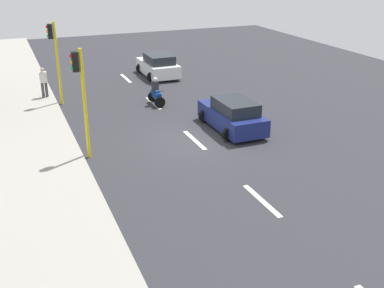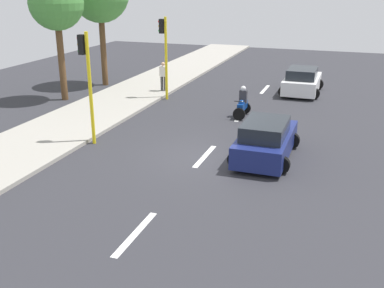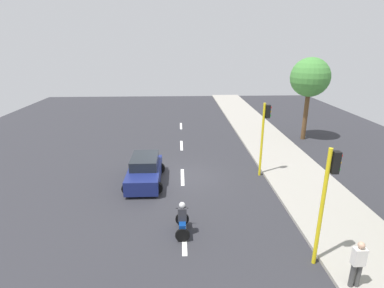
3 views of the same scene
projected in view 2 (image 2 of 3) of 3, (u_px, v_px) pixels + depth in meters
ground_plane at (205, 158)px, 17.52m from camera, size 40.00×60.00×0.10m
sidewalk at (49, 135)px, 19.66m from camera, size 4.00×60.00×0.15m
lane_stripe_far_north at (265, 89)px, 28.16m from camera, size 0.20×2.40×0.01m
lane_stripe_north at (242, 115)px, 22.83m from camera, size 0.20×2.40×0.01m
lane_stripe_mid at (205, 156)px, 17.50m from camera, size 0.20×2.40×0.01m
lane_stripe_south at (135, 234)px, 12.17m from camera, size 0.20×2.40×0.01m
car_dark_blue at (266, 140)px, 17.11m from camera, size 2.21×4.08×1.52m
car_white at (302, 81)px, 26.99m from camera, size 2.32×3.93×1.52m
motorcycle at (242, 104)px, 22.34m from camera, size 0.60×1.30×1.53m
pedestrian_near_signal at (163, 75)px, 26.91m from camera, size 0.40×0.24×1.69m
traffic_light_corner at (87, 72)px, 17.95m from camera, size 0.49×0.24×4.50m
traffic_light_midblock at (164, 46)px, 24.92m from camera, size 0.49×0.24×4.50m
street_tree_south at (56, 4)px, 24.06m from camera, size 2.88×2.88×6.66m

